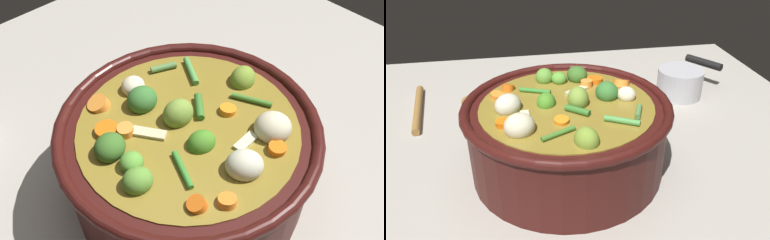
{
  "view_description": "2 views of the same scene",
  "coord_description": "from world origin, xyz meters",
  "views": [
    {
      "loc": [
        0.25,
        0.27,
        0.52
      ],
      "look_at": [
        -0.02,
        -0.01,
        0.11
      ],
      "focal_mm": 41.26,
      "sensor_mm": 36.0,
      "label": 1
    },
    {
      "loc": [
        -0.55,
        0.08,
        0.41
      ],
      "look_at": [
        -0.0,
        -0.02,
        0.09
      ],
      "focal_mm": 37.18,
      "sensor_mm": 36.0,
      "label": 2
    }
  ],
  "objects": [
    {
      "name": "ground_plane",
      "position": [
        0.0,
        0.0,
        0.0
      ],
      "size": [
        1.1,
        1.1,
        0.0
      ],
      "primitive_type": "plane",
      "color": "#9E998E"
    },
    {
      "name": "cooking_pot",
      "position": [
        0.0,
        0.0,
        0.07
      ],
      "size": [
        0.33,
        0.33,
        0.15
      ],
      "color": "#38110F",
      "rests_on": "ground_plane"
    }
  ]
}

